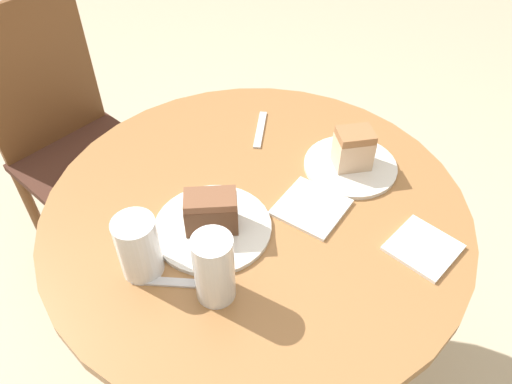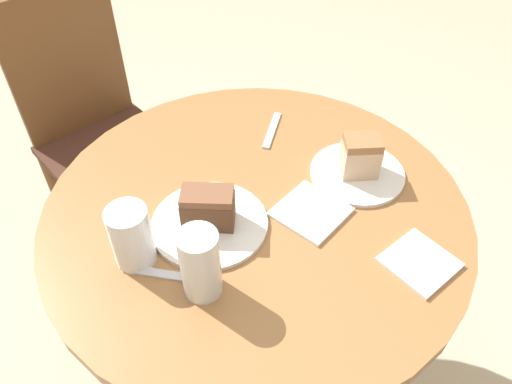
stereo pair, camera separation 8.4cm
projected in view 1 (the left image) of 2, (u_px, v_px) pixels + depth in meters
ground_plane at (256, 370)px, 1.61m from camera, size 8.00×8.00×0.00m
table at (256, 261)px, 1.21m from camera, size 0.91×0.91×0.77m
chair at (75, 144)px, 1.68m from camera, size 0.43×0.44×0.94m
plate_near at (213, 227)px, 1.02m from camera, size 0.24×0.24×0.01m
plate_far at (350, 166)px, 1.15m from camera, size 0.21×0.21×0.01m
cake_slice_near at (211, 212)px, 0.99m from camera, size 0.12×0.12×0.08m
cake_slice_far at (353, 149)px, 1.12m from camera, size 0.10×0.10×0.09m
glass_lemonade at (214, 271)px, 0.87m from camera, size 0.07×0.07×0.15m
glass_water at (139, 250)px, 0.91m from camera, size 0.08×0.08×0.13m
napkin_stack at (311, 207)px, 1.06m from camera, size 0.14×0.14×0.01m
fork at (177, 283)px, 0.93m from camera, size 0.11×0.15×0.00m
spoon at (260, 129)px, 1.26m from camera, size 0.13×0.09×0.00m
napkin_side at (423, 248)px, 0.98m from camera, size 0.13×0.13×0.01m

